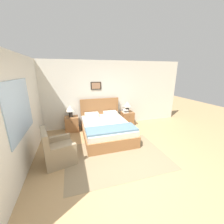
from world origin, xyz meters
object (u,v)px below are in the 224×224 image
object	(u,v)px
bed	(106,128)
nightstand_by_door	(127,118)
table_lamp_near_window	(70,109)
table_lamp_by_door	(127,105)
armchair	(58,151)
nightstand_near_window	(72,124)

from	to	relation	value
bed	nightstand_by_door	xyz separation A→B (m)	(1.13, 0.80, -0.01)
table_lamp_near_window	table_lamp_by_door	size ratio (longest dim) A/B	1.00
bed	nightstand_by_door	size ratio (longest dim) A/B	3.68
bed	nightstand_by_door	bearing A→B (deg)	35.33
bed	table_lamp_near_window	bearing A→B (deg)	144.53
armchair	table_lamp_near_window	bearing A→B (deg)	155.19
bed	table_lamp_near_window	size ratio (longest dim) A/B	4.70
armchair	table_lamp_by_door	xyz separation A→B (m)	(2.63, 1.83, 0.57)
bed	table_lamp_by_door	world-z (taller)	bed
armchair	nightstand_by_door	size ratio (longest dim) A/B	1.59
bed	nightstand_by_door	distance (m)	1.38
bed	nightstand_near_window	world-z (taller)	bed
bed	table_lamp_near_window	distance (m)	1.51
nightstand_near_window	bed	bearing A→B (deg)	-35.33
nightstand_by_door	table_lamp_by_door	distance (m)	0.59
nightstand_by_door	table_lamp_near_window	distance (m)	2.35
nightstand_near_window	nightstand_by_door	size ratio (longest dim) A/B	1.00
nightstand_near_window	table_lamp_by_door	xyz separation A→B (m)	(2.26, 0.01, 0.59)
bed	armchair	size ratio (longest dim) A/B	2.32
nightstand_by_door	table_lamp_by_door	xyz separation A→B (m)	(-0.00, 0.01, 0.59)
nightstand_near_window	armchair	bearing A→B (deg)	-101.68
table_lamp_near_window	bed	bearing A→B (deg)	-35.47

